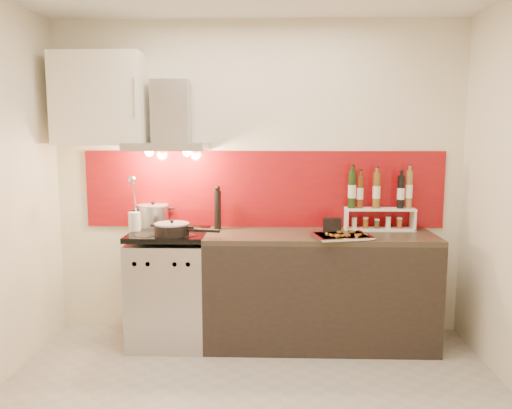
{
  "coord_description": "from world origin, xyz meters",
  "views": [
    {
      "loc": [
        0.12,
        -2.77,
        1.66
      ],
      "look_at": [
        0.0,
        0.95,
        1.15
      ],
      "focal_mm": 35.0,
      "sensor_mm": 36.0,
      "label": 1
    }
  ],
  "objects_px": {
    "counter": "(319,289)",
    "baking_tray": "(341,236)",
    "stock_pot": "(153,216)",
    "saute_pan": "(173,229)",
    "pepper_mill": "(218,208)",
    "range_stove": "(170,289)"
  },
  "relations": [
    {
      "from": "baking_tray",
      "to": "counter",
      "type": "bearing_deg",
      "value": 132.09
    },
    {
      "from": "counter",
      "to": "pepper_mill",
      "type": "height_order",
      "value": "pepper_mill"
    },
    {
      "from": "pepper_mill",
      "to": "stock_pot",
      "type": "bearing_deg",
      "value": 176.64
    },
    {
      "from": "counter",
      "to": "range_stove",
      "type": "bearing_deg",
      "value": -179.77
    },
    {
      "from": "counter",
      "to": "stock_pot",
      "type": "bearing_deg",
      "value": 171.72
    },
    {
      "from": "range_stove",
      "to": "stock_pot",
      "type": "relative_size",
      "value": 3.54
    },
    {
      "from": "saute_pan",
      "to": "pepper_mill",
      "type": "relative_size",
      "value": 1.41
    },
    {
      "from": "stock_pot",
      "to": "baking_tray",
      "type": "height_order",
      "value": "stock_pot"
    },
    {
      "from": "saute_pan",
      "to": "pepper_mill",
      "type": "xyz_separation_m",
      "value": [
        0.31,
        0.32,
        0.12
      ]
    },
    {
      "from": "range_stove",
      "to": "saute_pan",
      "type": "xyz_separation_m",
      "value": [
        0.06,
        -0.15,
        0.52
      ]
    },
    {
      "from": "range_stove",
      "to": "counter",
      "type": "xyz_separation_m",
      "value": [
        1.2,
        0.0,
        0.01
      ]
    },
    {
      "from": "pepper_mill",
      "to": "range_stove",
      "type": "bearing_deg",
      "value": -155.3
    },
    {
      "from": "counter",
      "to": "saute_pan",
      "type": "height_order",
      "value": "saute_pan"
    },
    {
      "from": "range_stove",
      "to": "baking_tray",
      "type": "bearing_deg",
      "value": -6.59
    },
    {
      "from": "range_stove",
      "to": "saute_pan",
      "type": "distance_m",
      "value": 0.54
    },
    {
      "from": "range_stove",
      "to": "counter",
      "type": "bearing_deg",
      "value": 0.23
    },
    {
      "from": "counter",
      "to": "baking_tray",
      "type": "relative_size",
      "value": 3.76
    },
    {
      "from": "counter",
      "to": "pepper_mill",
      "type": "bearing_deg",
      "value": 168.55
    },
    {
      "from": "counter",
      "to": "saute_pan",
      "type": "relative_size",
      "value": 3.53
    },
    {
      "from": "range_stove",
      "to": "stock_pot",
      "type": "bearing_deg",
      "value": 129.64
    },
    {
      "from": "stock_pot",
      "to": "baking_tray",
      "type": "relative_size",
      "value": 0.54
    },
    {
      "from": "range_stove",
      "to": "stock_pot",
      "type": "distance_m",
      "value": 0.62
    }
  ]
}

